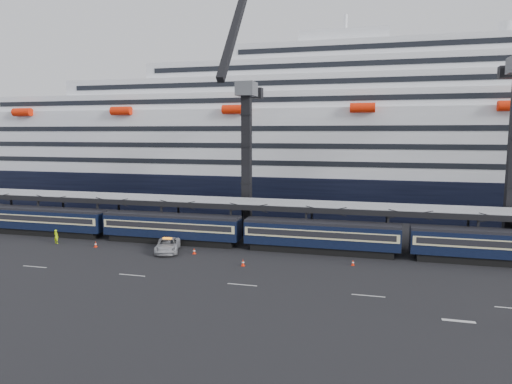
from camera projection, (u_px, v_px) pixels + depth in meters
ground at (390, 284)px, 44.94m from camera, size 260.00×260.00×0.00m
lane_markings at (494, 312)px, 37.89m from camera, size 111.00×4.27×0.02m
train at (348, 237)px, 55.41m from camera, size 133.05×3.00×4.05m
canopy at (388, 208)px, 57.70m from camera, size 130.00×6.25×5.53m
cruise_ship at (379, 145)px, 87.74m from camera, size 214.09×28.84×34.00m
crane_dark_near at (246, 152)px, 66.22m from camera, size 4.50×17.75×35.08m
pickup_truck at (168, 245)px, 56.83m from camera, size 4.49×6.50×1.65m
worker at (56, 237)px, 61.09m from camera, size 0.76×0.57×1.90m
traffic_cone_a at (96, 244)px, 59.20m from camera, size 0.38×0.38×0.77m
traffic_cone_b at (194, 251)px, 55.89m from camera, size 0.38×0.38×0.75m
traffic_cone_c at (243, 263)px, 50.82m from camera, size 0.40×0.40×0.80m
traffic_cone_d at (353, 263)px, 51.02m from camera, size 0.34×0.34×0.69m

